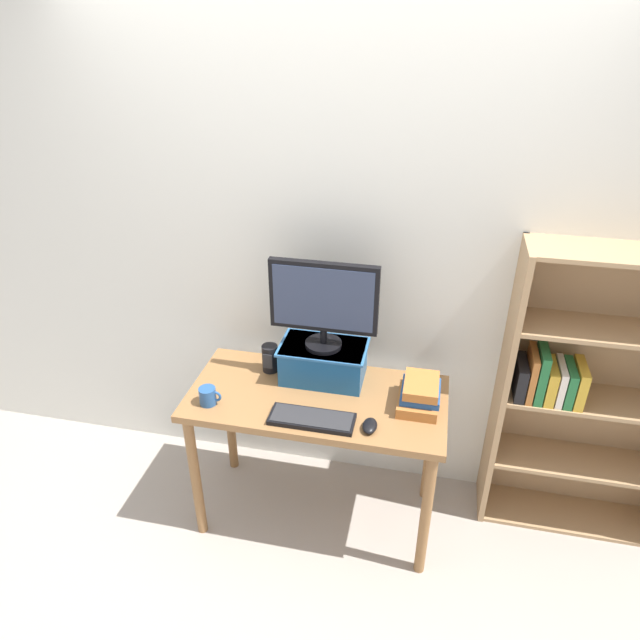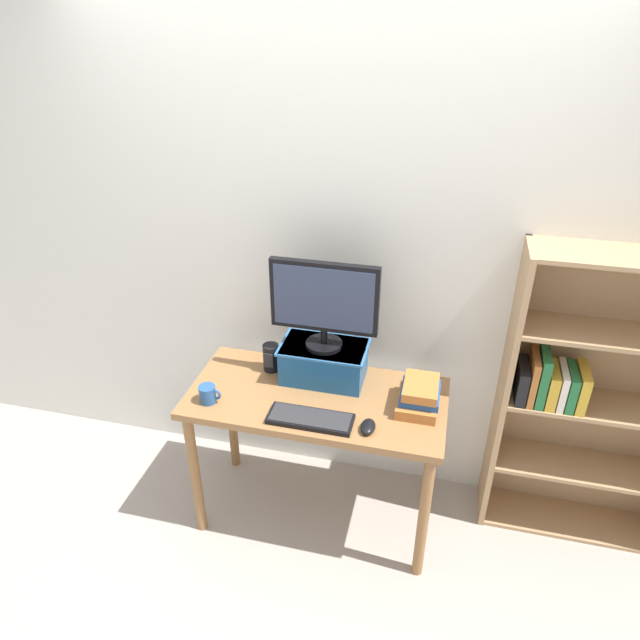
{
  "view_description": "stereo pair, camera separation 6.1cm",
  "coord_description": "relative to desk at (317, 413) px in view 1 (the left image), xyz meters",
  "views": [
    {
      "loc": [
        0.47,
        -2.09,
        2.41
      ],
      "look_at": [
        0.0,
        0.06,
        1.15
      ],
      "focal_mm": 32.0,
      "sensor_mm": 36.0,
      "label": 1
    },
    {
      "loc": [
        0.53,
        -2.08,
        2.41
      ],
      "look_at": [
        0.0,
        0.06,
        1.15
      ],
      "focal_mm": 32.0,
      "sensor_mm": 36.0,
      "label": 2
    }
  ],
  "objects": [
    {
      "name": "computer_monitor",
      "position": [
        0.0,
        0.14,
        0.53
      ],
      "size": [
        0.5,
        0.17,
        0.43
      ],
      "color": "black",
      "rests_on": "riser_box"
    },
    {
      "name": "back_wall",
      "position": [
        0.0,
        0.43,
        0.63
      ],
      "size": [
        7.0,
        0.08,
        2.6
      ],
      "color": "silver",
      "rests_on": "ground_plane"
    },
    {
      "name": "coffee_mug",
      "position": [
        -0.47,
        -0.17,
        0.15
      ],
      "size": [
        0.11,
        0.08,
        0.08
      ],
      "color": "#234C84",
      "rests_on": "desk"
    },
    {
      "name": "riser_box",
      "position": [
        0.0,
        0.15,
        0.2
      ],
      "size": [
        0.42,
        0.25,
        0.18
      ],
      "color": "#195189",
      "rests_on": "desk"
    },
    {
      "name": "desk_speaker",
      "position": [
        -0.27,
        0.15,
        0.18
      ],
      "size": [
        0.08,
        0.08,
        0.14
      ],
      "color": "black",
      "rests_on": "desk"
    },
    {
      "name": "desk",
      "position": [
        0.0,
        0.0,
        0.0
      ],
      "size": [
        1.21,
        0.58,
        0.78
      ],
      "color": "olive",
      "rests_on": "ground_plane"
    },
    {
      "name": "bookshelf_unit",
      "position": [
        1.25,
        0.28,
        0.1
      ],
      "size": [
        0.89,
        0.28,
        1.51
      ],
      "color": "tan",
      "rests_on": "ground_plane"
    },
    {
      "name": "book_stack",
      "position": [
        0.47,
        0.03,
        0.17
      ],
      "size": [
        0.19,
        0.25,
        0.13
      ],
      "color": "#AD662D",
      "rests_on": "desk"
    },
    {
      "name": "ground_plane",
      "position": [
        0.0,
        0.0,
        -0.67
      ],
      "size": [
        12.0,
        12.0,
        0.0
      ],
      "primitive_type": "plane",
      "color": "#9E9389"
    },
    {
      "name": "computer_mouse",
      "position": [
        0.27,
        -0.19,
        0.12
      ],
      "size": [
        0.06,
        0.1,
        0.04
      ],
      "color": "black",
      "rests_on": "desk"
    },
    {
      "name": "keyboard",
      "position": [
        0.02,
        -0.19,
        0.12
      ],
      "size": [
        0.38,
        0.14,
        0.02
      ],
      "color": "black",
      "rests_on": "desk"
    }
  ]
}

